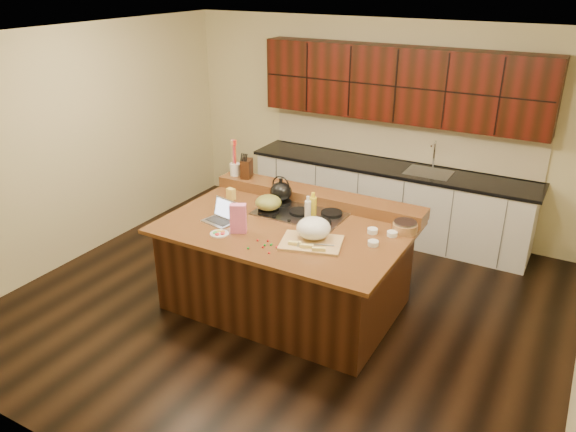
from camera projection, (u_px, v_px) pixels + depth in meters
The scene contains 30 objects.
room at pixel (285, 185), 5.38m from camera, with size 5.52×5.02×2.72m.
island at pixel (286, 266), 5.74m from camera, with size 2.40×1.60×0.92m.
back_ledge at pixel (317, 196), 6.09m from camera, with size 2.40×0.30×0.12m, color black.
cooktop at pixel (300, 213), 5.79m from camera, with size 0.92×0.52×0.05m.
back_counter at pixel (392, 162), 7.17m from camera, with size 3.70×0.66×2.40m.
kettle at pixel (281, 192), 5.97m from camera, with size 0.23×0.23×0.21m, color black.
green_bowl at pixel (268, 203), 5.77m from camera, with size 0.27×0.27×0.15m, color olive.
laptop at pixel (222, 216), 5.62m from camera, with size 0.35×0.30×0.21m.
oil_bottle at pixel (313, 210), 5.56m from camera, with size 0.07×0.07×0.27m, color yellow.
vinegar_bottle at pixel (308, 213), 5.52m from camera, with size 0.06×0.06×0.25m, color silver.
wooden_tray at pixel (313, 231), 5.19m from camera, with size 0.64×0.54×0.22m.
ramekin_a at pixel (373, 243), 5.14m from camera, with size 0.10×0.10×0.04m, color white.
ramekin_b at pixel (372, 231), 5.38m from camera, with size 0.10×0.10×0.04m, color white.
ramekin_c at pixel (392, 234), 5.32m from camera, with size 0.10×0.10×0.04m, color white.
strainer_bowl at pixel (405, 228), 5.39m from camera, with size 0.24×0.24×0.09m, color #996B3F.
kitchen_timer at pixel (299, 245), 5.09m from camera, with size 0.08×0.08×0.07m, color silver.
pink_bag at pixel (238, 218), 5.35m from camera, with size 0.15×0.08×0.29m, color pink.
candy_plate at pixel (219, 234), 5.36m from camera, with size 0.18×0.18×0.01m, color white.
package_box at pixel (231, 194), 6.15m from camera, with size 0.09×0.06×0.13m, color #E2C14F.
utensil_crock at pixel (235, 169), 6.51m from camera, with size 0.12×0.12×0.14m, color white.
knife_block at pixel (247, 169), 6.43m from camera, with size 0.11×0.17×0.21m, color black.
gumdrop_0 at pixel (268, 241), 5.21m from camera, with size 0.02×0.02×0.02m, color red.
gumdrop_1 at pixel (248, 248), 5.08m from camera, with size 0.02×0.02×0.02m, color #198C26.
gumdrop_2 at pixel (269, 253), 5.00m from camera, with size 0.02×0.02×0.02m, color red.
gumdrop_3 at pixel (265, 245), 5.14m from camera, with size 0.02×0.02×0.02m, color #198C26.
gumdrop_4 at pixel (263, 247), 5.10m from camera, with size 0.02×0.02×0.02m, color red.
gumdrop_5 at pixel (271, 244), 5.15m from camera, with size 0.02×0.02×0.02m, color #198C26.
gumdrop_6 at pixel (258, 240), 5.23m from camera, with size 0.02×0.02×0.02m, color red.
gumdrop_7 at pixel (271, 245), 5.14m from camera, with size 0.02×0.02×0.02m, color #198C26.
gumdrop_8 at pixel (277, 247), 5.10m from camera, with size 0.02×0.02×0.02m, color red.
Camera 1 is at (2.49, -4.38, 3.26)m, focal length 35.00 mm.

